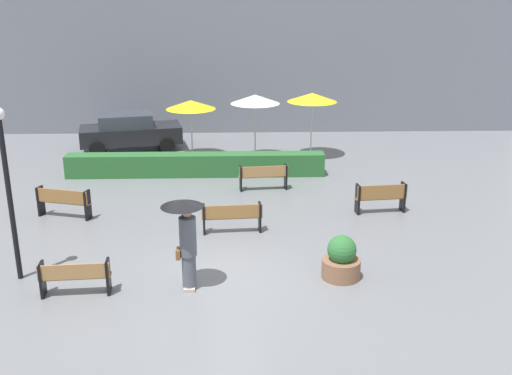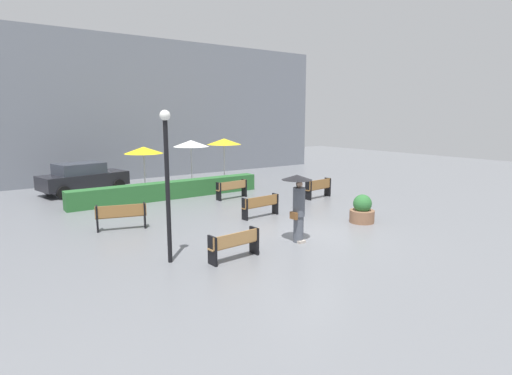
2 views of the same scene
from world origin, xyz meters
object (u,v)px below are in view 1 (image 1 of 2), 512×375
(bench_far_right, at_px, (381,196))
(patio_umbrella_yellow, at_px, (191,105))
(patio_umbrella_white, at_px, (255,99))
(pedestrian_with_umbrella, at_px, (186,233))
(bench_near_left, at_px, (75,276))
(bench_mid_center, at_px, (232,216))
(planter_pot, at_px, (341,260))
(parked_car, at_px, (130,131))
(bench_far_left, at_px, (63,200))
(lamp_post, at_px, (7,178))
(bench_back_row, at_px, (263,175))
(patio_umbrella_yellow_far, at_px, (312,97))

(bench_far_right, bearing_deg, patio_umbrella_yellow, 133.32)
(patio_umbrella_white, bearing_deg, pedestrian_with_umbrella, -99.61)
(bench_far_right, relative_size, bench_near_left, 1.00)
(bench_mid_center, xyz_separation_m, planter_pot, (2.59, -2.83, -0.06))
(parked_car, bearing_deg, patio_umbrella_yellow, -27.17)
(parked_car, bearing_deg, bench_far_right, -41.74)
(bench_mid_center, relative_size, pedestrian_with_umbrella, 0.79)
(bench_far_left, distance_m, patio_umbrella_white, 8.87)
(bench_far_right, relative_size, lamp_post, 0.39)
(bench_near_left, xyz_separation_m, patio_umbrella_yellow, (1.77, 11.52, 1.71))
(bench_back_row, relative_size, patio_umbrella_white, 0.65)
(bench_far_right, distance_m, bench_mid_center, 4.74)
(bench_near_left, bearing_deg, pedestrian_with_umbrella, 4.99)
(bench_near_left, xyz_separation_m, planter_pot, (6.04, 0.67, -0.02))
(bench_near_left, distance_m, pedestrian_with_umbrella, 2.63)
(bench_far_right, xyz_separation_m, patio_umbrella_yellow_far, (-1.36, 6.52, 1.91))
(bench_far_left, bearing_deg, patio_umbrella_white, 47.04)
(bench_back_row, xyz_separation_m, patio_umbrella_white, (-0.17, 3.91, 1.92))
(parked_car, bearing_deg, planter_pot, -60.22)
(bench_near_left, distance_m, patio_umbrella_yellow, 11.78)
(planter_pot, bearing_deg, parked_car, 119.78)
(bench_far_left, relative_size, lamp_post, 0.42)
(bench_far_right, bearing_deg, bench_back_row, 146.29)
(parked_car, bearing_deg, pedestrian_with_umbrella, -74.84)
(bench_back_row, distance_m, planter_pot, 6.78)
(pedestrian_with_umbrella, bearing_deg, parked_car, 105.16)
(bench_far_left, distance_m, lamp_post, 4.42)
(parked_car, bearing_deg, bench_far_left, -94.27)
(planter_pot, distance_m, patio_umbrella_white, 10.83)
(bench_near_left, distance_m, lamp_post, 2.68)
(bench_far_left, bearing_deg, patio_umbrella_yellow, 63.33)
(lamp_post, xyz_separation_m, patio_umbrella_white, (5.86, 10.32, -0.05))
(bench_far_right, xyz_separation_m, parked_car, (-8.94, 7.98, 0.28))
(bench_far_left, height_order, patio_umbrella_yellow, patio_umbrella_yellow)
(planter_pot, relative_size, patio_umbrella_white, 0.40)
(pedestrian_with_umbrella, height_order, parked_car, pedestrian_with_umbrella)
(bench_near_left, relative_size, bench_far_left, 0.93)
(bench_back_row, relative_size, bench_mid_center, 1.00)
(patio_umbrella_yellow_far, bearing_deg, bench_far_left, -140.94)
(patio_umbrella_white, height_order, patio_umbrella_yellow_far, patio_umbrella_yellow_far)
(patio_umbrella_white, distance_m, parked_car, 5.81)
(bench_far_left, height_order, parked_car, parked_car)
(bench_mid_center, distance_m, bench_far_left, 5.21)
(lamp_post, bearing_deg, pedestrian_with_umbrella, -9.17)
(bench_near_left, distance_m, planter_pot, 6.07)
(bench_mid_center, xyz_separation_m, patio_umbrella_yellow, (-1.68, 8.02, 1.67))
(bench_back_row, height_order, patio_umbrella_yellow, patio_umbrella_yellow)
(bench_near_left, height_order, bench_far_left, bench_far_left)
(bench_near_left, bearing_deg, parked_car, 94.34)
(bench_far_right, xyz_separation_m, planter_pot, (-1.93, -4.28, -0.08))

